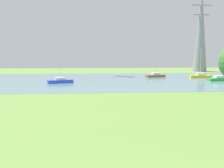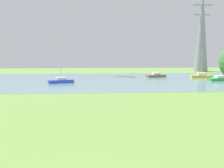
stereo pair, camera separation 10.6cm
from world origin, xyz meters
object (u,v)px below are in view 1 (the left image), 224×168
sailboat_yellow (200,76)px  sailboat_blue (60,81)px  sailboat_green (219,79)px  sailboat_brown (155,75)px  electricity_pylon (201,30)px

sailboat_yellow → sailboat_blue: sailboat_blue is taller
sailboat_green → sailboat_brown: (-11.03, 10.13, -0.01)m
sailboat_green → electricity_pylon: size_ratio=0.24×
sailboat_yellow → electricity_pylon: bearing=68.1°
sailboat_yellow → electricity_pylon: size_ratio=0.26×
sailboat_blue → electricity_pylon: size_ratio=0.27×
sailboat_blue → sailboat_green: bearing=3.2°
sailboat_brown → electricity_pylon: 31.58m
sailboat_yellow → sailboat_blue: bearing=-163.3°
sailboat_brown → sailboat_blue: size_ratio=0.83×
sailboat_yellow → electricity_pylon: (9.46, 23.53, 12.74)m
sailboat_green → sailboat_blue: size_ratio=0.91×
sailboat_green → sailboat_blue: (-32.58, -1.84, 0.01)m
sailboat_yellow → sailboat_blue: (-31.81, -9.55, 0.00)m
sailboat_green → sailboat_brown: sailboat_green is taller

